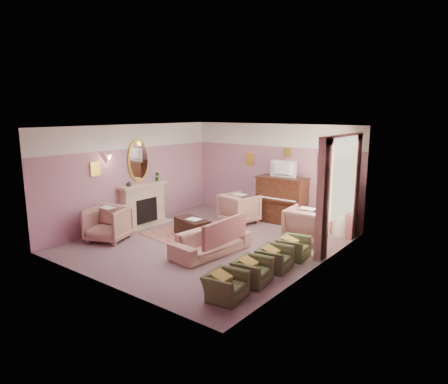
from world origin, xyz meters
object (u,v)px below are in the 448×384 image
Objects in this scene: piano at (282,200)px; olive_chair_d at (294,244)px; television at (282,168)px; coffee_table at (192,227)px; side_table at (342,221)px; olive_chair_c at (274,255)px; floral_armchair_front at (108,222)px; floral_armchair_left at (239,207)px; sofa at (211,237)px; olive_chair_b at (252,267)px; floral_armchair_right at (306,223)px; olive_chair_a at (225,282)px.

piano is 2.85m from olive_chair_d.
olive_chair_d is at bearing -54.61° from television.
side_table is at bearing 39.57° from coffee_table.
olive_chair_c is at bearing -62.45° from television.
olive_chair_c is 3.11m from side_table.
olive_chair_c is (2.79, -0.63, 0.08)m from coffee_table.
piano is 1.48× the size of floral_armchair_front.
piano is at bearing 40.05° from floral_armchair_left.
sofa is 2.73× the size of olive_chair_b.
floral_armchair_right is at bearing 97.69° from olive_chair_c.
side_table reaches higher than coffee_table.
floral_armchair_front is 4.26m from olive_chair_a.
floral_armchair_left reaches higher than sofa.
olive_chair_c is (1.59, 0.10, -0.08)m from sofa.
sofa is (0.03, -3.24, -0.26)m from piano.
television is 3.07m from olive_chair_d.
coffee_table is 3.88m from side_table.
floral_armchair_left reaches higher than olive_chair_d.
floral_armchair_right reaches higher than olive_chair_a.
olive_chair_d is at bearing -95.03° from side_table.
side_table is at bearing 15.10° from floral_armchair_left.
sofa is 2.02× the size of floral_armchair_front.
olive_chair_d is 1.00× the size of side_table.
side_table reaches higher than olive_chair_a.
olive_chair_b reaches higher than coffee_table.
side_table is (1.79, 3.20, -0.04)m from sofa.
television is at bearing 64.42° from coffee_table.
floral_armchair_left reaches higher than side_table.
floral_armchair_front is at bearing 170.14° from olive_chair_a.
television reaches higher than side_table.
olive_chair_b is 0.82m from olive_chair_c.
sofa is 2.46m from floral_armchair_right.
olive_chair_d is (2.54, -1.54, -0.17)m from floral_armchair_left.
olive_chair_a is 1.64m from olive_chair_c.
side_table is at bearing 87.58° from olive_chair_a.
olive_chair_b is 3.93m from side_table.
television reaches higher than olive_chair_b.
piano is at bearing 124.80° from olive_chair_d.
olive_chair_d is (0.00, 2.46, 0.00)m from olive_chair_a.
floral_armchair_front is 1.35× the size of side_table.
coffee_table is 1.43× the size of olive_chair_a.
coffee_table is at bearing 167.32° from olive_chair_c.
olive_chair_d is at bearing -31.25° from floral_armchair_left.
olive_chair_b is (0.00, 0.82, 0.00)m from olive_chair_a.
sofa reaches higher than side_table.
olive_chair_c is 0.82m from olive_chair_d.
floral_armchair_front is (-2.58, -4.00, -1.13)m from television.
coffee_table is (-1.18, -2.46, -1.38)m from television.
television is at bearing -90.00° from piano.
floral_armchair_front is (-1.41, -1.54, 0.25)m from coffee_table.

